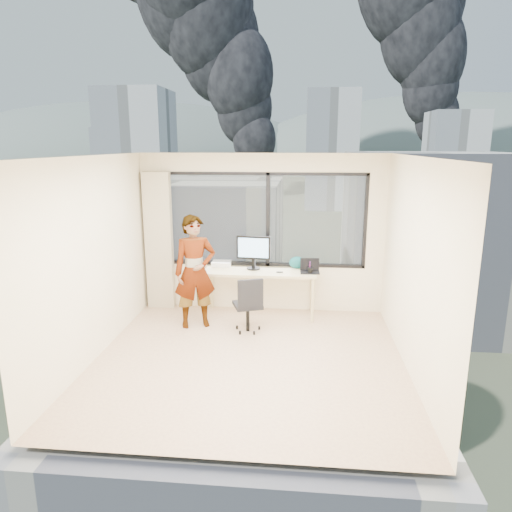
# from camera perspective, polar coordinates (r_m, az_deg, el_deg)

# --- Properties ---
(floor) EXTENTS (4.00, 4.00, 0.01)m
(floor) POSITION_cam_1_polar(r_m,az_deg,el_deg) (6.22, -0.92, -12.55)
(floor) COLOR #D5B68A
(floor) RESTS_ON ground
(ceiling) EXTENTS (4.00, 4.00, 0.01)m
(ceiling) POSITION_cam_1_polar(r_m,az_deg,el_deg) (5.59, -1.02, 12.15)
(ceiling) COLOR white
(ceiling) RESTS_ON ground
(wall_front) EXTENTS (4.00, 0.01, 2.60)m
(wall_front) POSITION_cam_1_polar(r_m,az_deg,el_deg) (3.88, -4.36, -8.23)
(wall_front) COLOR beige
(wall_front) RESTS_ON ground
(wall_left) EXTENTS (0.01, 4.00, 2.60)m
(wall_left) POSITION_cam_1_polar(r_m,az_deg,el_deg) (6.31, -19.32, -0.38)
(wall_left) COLOR beige
(wall_left) RESTS_ON ground
(wall_right) EXTENTS (0.01, 4.00, 2.60)m
(wall_right) POSITION_cam_1_polar(r_m,az_deg,el_deg) (5.89, 18.75, -1.30)
(wall_right) COLOR beige
(wall_right) RESTS_ON ground
(window_wall) EXTENTS (3.30, 0.16, 1.55)m
(window_wall) POSITION_cam_1_polar(r_m,az_deg,el_deg) (7.67, 1.10, 4.47)
(window_wall) COLOR black
(window_wall) RESTS_ON ground
(curtain) EXTENTS (0.45, 0.14, 2.30)m
(curtain) POSITION_cam_1_polar(r_m,az_deg,el_deg) (7.95, -11.80, 1.77)
(curtain) COLOR beige
(curtain) RESTS_ON floor
(desk) EXTENTS (1.80, 0.60, 0.75)m
(desk) POSITION_cam_1_polar(r_m,az_deg,el_deg) (7.61, 0.49, -4.51)
(desk) COLOR tan
(desk) RESTS_ON floor
(chair) EXTENTS (0.57, 0.57, 0.87)m
(chair) POSITION_cam_1_polar(r_m,az_deg,el_deg) (6.94, -1.03, -5.81)
(chair) COLOR black
(chair) RESTS_ON floor
(person) EXTENTS (0.74, 0.61, 1.72)m
(person) POSITION_cam_1_polar(r_m,az_deg,el_deg) (7.08, -7.49, -1.92)
(person) COLOR #2D2D33
(person) RESTS_ON floor
(monitor) EXTENTS (0.56, 0.17, 0.56)m
(monitor) POSITION_cam_1_polar(r_m,az_deg,el_deg) (7.53, -0.31, 0.44)
(monitor) COLOR black
(monitor) RESTS_ON desk
(game_console) EXTENTS (0.32, 0.27, 0.08)m
(game_console) POSITION_cam_1_polar(r_m,az_deg,el_deg) (7.81, -4.23, -0.92)
(game_console) COLOR white
(game_console) RESTS_ON desk
(laptop) EXTENTS (0.31, 0.33, 0.20)m
(laptop) POSITION_cam_1_polar(r_m,az_deg,el_deg) (7.40, 6.64, -1.32)
(laptop) COLOR black
(laptop) RESTS_ON desk
(cellphone) EXTENTS (0.11, 0.05, 0.01)m
(cellphone) POSITION_cam_1_polar(r_m,az_deg,el_deg) (7.40, 2.92, -1.99)
(cellphone) COLOR black
(cellphone) RESTS_ON desk
(pen_cup) EXTENTS (0.08, 0.08, 0.10)m
(pen_cup) POSITION_cam_1_polar(r_m,az_deg,el_deg) (7.37, 6.63, -1.78)
(pen_cup) COLOR black
(pen_cup) RESTS_ON desk
(handbag) EXTENTS (0.28, 0.18, 0.20)m
(handbag) POSITION_cam_1_polar(r_m,az_deg,el_deg) (7.63, 5.07, -0.80)
(handbag) COLOR #0E4D54
(handbag) RESTS_ON desk
(exterior_ground) EXTENTS (400.00, 400.00, 0.04)m
(exterior_ground) POSITION_cam_1_polar(r_m,az_deg,el_deg) (126.66, 5.28, 5.93)
(exterior_ground) COLOR #515B3D
(exterior_ground) RESTS_ON ground
(near_bldg_a) EXTENTS (16.00, 12.00, 14.00)m
(near_bldg_a) POSITION_cam_1_polar(r_m,az_deg,el_deg) (38.10, -9.26, -1.41)
(near_bldg_a) COLOR beige
(near_bldg_a) RESTS_ON exterior_ground
(near_bldg_b) EXTENTS (14.00, 13.00, 16.00)m
(near_bldg_b) POSITION_cam_1_polar(r_m,az_deg,el_deg) (45.85, 19.83, 1.78)
(near_bldg_b) COLOR white
(near_bldg_b) RESTS_ON exterior_ground
(far_tower_a) EXTENTS (14.00, 14.00, 28.00)m
(far_tower_a) POSITION_cam_1_polar(r_m,az_deg,el_deg) (106.71, -14.22, 11.71)
(far_tower_a) COLOR silver
(far_tower_a) RESTS_ON exterior_ground
(far_tower_b) EXTENTS (13.00, 13.00, 30.00)m
(far_tower_b) POSITION_cam_1_polar(r_m,az_deg,el_deg) (125.78, 9.17, 12.63)
(far_tower_b) COLOR silver
(far_tower_b) RESTS_ON exterior_ground
(far_tower_c) EXTENTS (15.00, 15.00, 26.00)m
(far_tower_c) POSITION_cam_1_polar(r_m,az_deg,el_deg) (152.20, 22.99, 11.13)
(far_tower_c) COLOR silver
(far_tower_c) RESTS_ON exterior_ground
(far_tower_d) EXTENTS (16.00, 14.00, 22.00)m
(far_tower_d) POSITION_cam_1_polar(r_m,az_deg,el_deg) (167.05, -16.00, 11.10)
(far_tower_d) COLOR silver
(far_tower_d) RESTS_ON exterior_ground
(hill_a) EXTENTS (288.00, 216.00, 90.00)m
(hill_a) POSITION_cam_1_polar(r_m,az_deg,el_deg) (347.59, -14.97, 10.38)
(hill_a) COLOR slate
(hill_a) RESTS_ON exterior_ground
(hill_b) EXTENTS (300.00, 220.00, 96.00)m
(hill_b) POSITION_cam_1_polar(r_m,az_deg,el_deg) (340.78, 22.88, 9.72)
(hill_b) COLOR slate
(hill_b) RESTS_ON exterior_ground
(tree_a) EXTENTS (7.00, 7.00, 8.00)m
(tree_a) POSITION_cam_1_polar(r_m,az_deg,el_deg) (34.61, -23.97, -9.25)
(tree_a) COLOR #1A4617
(tree_a) RESTS_ON exterior_ground
(tree_b) EXTENTS (7.60, 7.60, 9.00)m
(tree_b) POSITION_cam_1_polar(r_m,az_deg,el_deg) (26.75, 12.54, -13.99)
(tree_b) COLOR #1A4617
(tree_b) RESTS_ON exterior_ground
(smoke_plume_a) EXTENTS (40.00, 24.00, 90.00)m
(smoke_plume_a) POSITION_cam_1_polar(r_m,az_deg,el_deg) (160.07, 1.83, 26.67)
(smoke_plume_a) COLOR black
(smoke_plume_a) RESTS_ON exterior_ground
(smoke_plume_b) EXTENTS (30.00, 18.00, 70.00)m
(smoke_plume_b) POSITION_cam_1_polar(r_m,az_deg,el_deg) (185.37, 24.13, 19.99)
(smoke_plume_b) COLOR black
(smoke_plume_b) RESTS_ON exterior_ground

